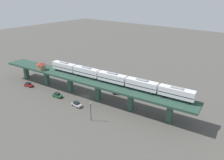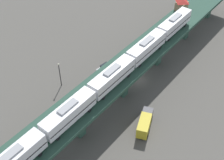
{
  "view_description": "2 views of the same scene",
  "coord_description": "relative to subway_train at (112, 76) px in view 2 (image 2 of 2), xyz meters",
  "views": [
    {
      "loc": [
        58.48,
        61.01,
        42.04
      ],
      "look_at": [
        -2.74,
        12.16,
        9.78
      ],
      "focal_mm": 35.0,
      "sensor_mm": 36.0,
      "label": 1
    },
    {
      "loc": [
        -35.72,
        45.58,
        53.44
      ],
      "look_at": [
        -2.74,
        12.16,
        9.78
      ],
      "focal_mm": 50.0,
      "sensor_mm": 36.0,
      "label": 2
    }
  ],
  "objects": [
    {
      "name": "ground_plane",
      "position": [
        2.74,
        -12.16,
        -10.82
      ],
      "size": [
        400.0,
        400.0,
        0.0
      ],
      "primitive_type": "plane",
      "color": "#4C4944"
    },
    {
      "name": "elevated_viaduct",
      "position": [
        2.76,
        -12.35,
        -3.73
      ],
      "size": [
        18.37,
        92.37,
        8.28
      ],
      "color": "#244135",
      "rests_on": "ground"
    },
    {
      "name": "subway_train",
      "position": [
        0.0,
        0.0,
        0.0
      ],
      "size": [
        9.59,
        62.33,
        4.45
      ],
      "color": "silver",
      "rests_on": "elevated_viaduct"
    },
    {
      "name": "signal_hut",
      "position": [
        7.69,
        -35.3,
        -0.74
      ],
      "size": [
        3.55,
        3.55,
        3.4
      ],
      "color": "#8C7251",
      "rests_on": "elevated_viaduct"
    },
    {
      "name": "street_car_silver",
      "position": [
        11.22,
        -8.78,
        -9.88
      ],
      "size": [
        2.11,
        4.48,
        1.89
      ],
      "color": "#B7BABF",
      "rests_on": "ground"
    },
    {
      "name": "street_car_green",
      "position": [
        10.81,
        -21.08,
        -9.88
      ],
      "size": [
        2.32,
        4.57,
        1.89
      ],
      "color": "#1E6638",
      "rests_on": "ground"
    },
    {
      "name": "street_car_red",
      "position": [
        12.2,
        -40.66,
        -9.88
      ],
      "size": [
        2.57,
        4.65,
        1.89
      ],
      "color": "#AD1E1E",
      "rests_on": "ground"
    },
    {
      "name": "delivery_truck",
      "position": [
        -8.29,
        -1.54,
        -9.06
      ],
      "size": [
        5.38,
        7.41,
        3.2
      ],
      "color": "#333338",
      "rests_on": "ground"
    },
    {
      "name": "street_lamp",
      "position": [
        14.96,
        2.64,
        -6.72
      ],
      "size": [
        0.44,
        0.44,
        6.94
      ],
      "color": "black",
      "rests_on": "ground"
    }
  ]
}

